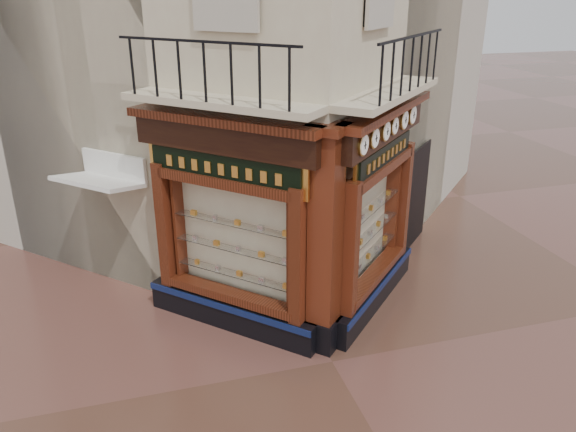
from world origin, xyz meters
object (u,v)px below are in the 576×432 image
object	(u,v)px
clock_d	(394,126)
clock_f	(412,115)
awning	(113,294)
signboard_left	(223,168)
clock_e	(404,120)
clock_b	(374,138)
corner_pilaster	(325,246)
clock_a	(363,145)
signboard_right	(384,155)
clock_c	(386,131)

from	to	relation	value
clock_d	clock_f	distance (m)	1.04
awning	signboard_left	xyz separation A→B (m)	(2.11, -1.85, 3.10)
clock_e	signboard_left	size ratio (longest dim) A/B	0.16
clock_b	clock_f	world-z (taller)	clock_f
corner_pilaster	clock_e	world-z (taller)	corner_pilaster
clock_b	signboard_left	size ratio (longest dim) A/B	0.16
clock_d	signboard_left	size ratio (longest dim) A/B	0.15
corner_pilaster	clock_a	world-z (taller)	corner_pilaster
clock_e	clock_a	bearing A→B (deg)	-180.00
clock_f	signboard_right	distance (m)	1.26
awning	signboard_left	distance (m)	4.18
corner_pilaster	clock_d	xyz separation A→B (m)	(1.61, 1.00, 1.67)
clock_a	clock_e	distance (m)	2.01
corner_pilaster	clock_d	distance (m)	2.53
clock_d	awning	world-z (taller)	clock_d
clock_f	signboard_right	xyz separation A→B (m)	(-0.89, -0.73, -0.52)
clock_a	clock_b	size ratio (longest dim) A/B	1.01
corner_pilaster	clock_f	distance (m)	3.37
clock_a	signboard_right	distance (m)	1.47
awning	signboard_right	distance (m)	6.19
clock_b	signboard_left	distance (m)	2.53
clock_e	clock_b	bearing A→B (deg)	180.00
clock_a	signboard_right	size ratio (longest dim) A/B	0.18
clock_b	clock_e	size ratio (longest dim) A/B	0.96
corner_pilaster	signboard_right	world-z (taller)	corner_pilaster
signboard_left	clock_d	bearing A→B (deg)	-135.17
corner_pilaster	signboard_right	bearing A→B (deg)	-10.25
corner_pilaster	clock_e	xyz separation A→B (m)	(2.00, 1.39, 1.67)
clock_a	clock_c	bearing A→B (deg)	0.00
corner_pilaster	awning	bearing A→B (deg)	96.27
signboard_right	clock_d	bearing A→B (deg)	-48.53
clock_b	signboard_left	world-z (taller)	clock_b
corner_pilaster	clock_b	distance (m)	1.93
clock_a	signboard_right	world-z (taller)	clock_a
corner_pilaster	clock_a	bearing A→B (deg)	-48.24
clock_d	corner_pilaster	bearing A→B (deg)	166.99
corner_pilaster	clock_e	distance (m)	2.95
clock_f	signboard_left	world-z (taller)	clock_f
clock_f	signboard_right	size ratio (longest dim) A/B	0.20
clock_e	awning	xyz separation A→B (m)	(-5.57, 1.47, -3.62)
clock_a	clock_d	distance (m)	1.47
clock_c	awning	xyz separation A→B (m)	(-4.87, 2.17, -3.62)
clock_c	clock_e	distance (m)	0.99
clock_a	awning	world-z (taller)	clock_a
awning	clock_f	bearing A→B (deg)	-145.72
clock_b	clock_a	bearing A→B (deg)	-180.00
clock_d	clock_a	bearing A→B (deg)	-180.00
clock_c	clock_d	xyz separation A→B (m)	(0.31, 0.31, -0.00)
clock_a	clock_c	xyz separation A→B (m)	(0.72, 0.72, 0.00)
clock_c	clock_f	distance (m)	1.49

